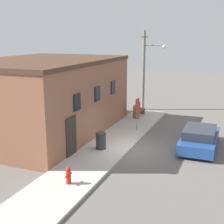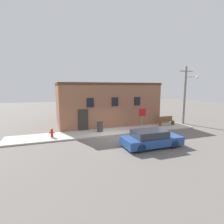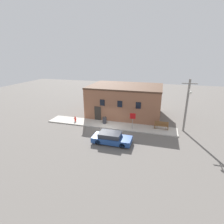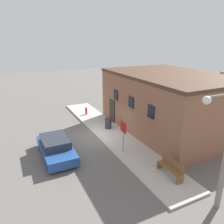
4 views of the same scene
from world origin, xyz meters
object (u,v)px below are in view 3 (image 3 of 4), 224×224
object	(u,v)px
fire_hydrant	(75,119)
parked_car	(111,138)
stop_sign	(133,118)
trash_bin	(105,120)
bench	(161,125)
utility_pole	(187,104)

from	to	relation	value
fire_hydrant	parked_car	distance (m)	8.27
stop_sign	trash_bin	world-z (taller)	stop_sign
bench	parked_car	xyz separation A→B (m)	(-5.31, -5.28, -0.00)
fire_hydrant	parked_car	size ratio (longest dim) A/B	0.17
utility_pole	parked_car	bearing A→B (deg)	-145.30
utility_pole	fire_hydrant	bearing A→B (deg)	-176.21
utility_pole	stop_sign	bearing A→B (deg)	-168.04
bench	parked_car	distance (m)	7.49
trash_bin	utility_pole	size ratio (longest dim) A/B	0.14
bench	trash_bin	world-z (taller)	bench
trash_bin	parked_car	world-z (taller)	parked_car
trash_bin	utility_pole	xyz separation A→B (m)	(10.57, 0.56, 3.05)
fire_hydrant	trash_bin	xyz separation A→B (m)	(4.39, 0.43, 0.09)
bench	trash_bin	bearing A→B (deg)	-178.27
fire_hydrant	trash_bin	bearing A→B (deg)	5.65
stop_sign	parked_car	size ratio (longest dim) A/B	0.49
bench	utility_pole	distance (m)	4.13
trash_bin	parked_car	xyz separation A→B (m)	(2.47, -5.05, 0.02)
fire_hydrant	stop_sign	world-z (taller)	stop_sign
fire_hydrant	stop_sign	size ratio (longest dim) A/B	0.35
parked_car	fire_hydrant	bearing A→B (deg)	146.08
stop_sign	fire_hydrant	bearing A→B (deg)	177.47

